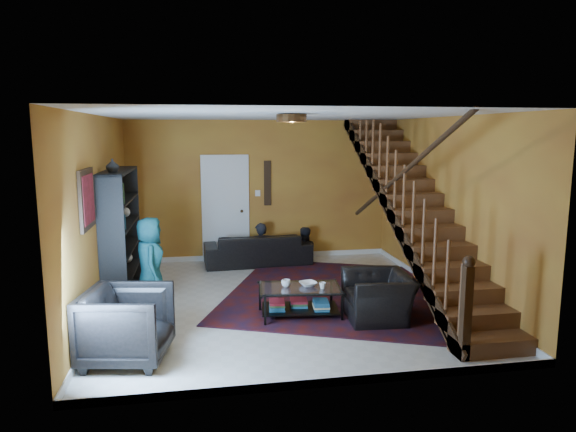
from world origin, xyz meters
name	(u,v)px	position (x,y,z in m)	size (l,w,h in m)	color
floor	(282,301)	(0.00, 0.00, 0.00)	(5.50, 5.50, 0.00)	beige
room	(195,278)	(-1.33, 1.33, 0.05)	(5.50, 5.50, 5.50)	#C28C2B
staircase	(416,207)	(2.12, 0.00, 1.40)	(0.95, 5.02, 3.18)	brown
bookshelf	(122,237)	(-2.40, 0.60, 0.96)	(0.35, 1.80, 2.00)	black
door	(226,210)	(-0.70, 2.73, 1.02)	(0.82, 0.05, 2.05)	silver
framed_picture	(87,199)	(-2.57, -0.90, 1.75)	(0.04, 0.74, 0.74)	maroon
wall_hanging	(267,183)	(0.15, 2.73, 1.55)	(0.14, 0.03, 0.90)	black
ceiling_fixture	(292,118)	(0.00, -0.80, 2.74)	(0.40, 0.40, 0.10)	#3F2814
rug	(333,292)	(0.88, 0.25, 0.01)	(3.21, 3.67, 0.02)	#400E0B
sofa	(258,249)	(-0.11, 2.30, 0.30)	(2.06, 0.81, 0.60)	black
armchair_left	(127,325)	(-2.05, -1.76, 0.42)	(0.90, 0.92, 0.84)	black
armchair_right	(378,296)	(1.19, -0.97, 0.32)	(0.98, 0.86, 0.64)	black
person_adult_a	(261,254)	(-0.05, 2.35, 0.18)	(0.46, 0.30, 1.26)	black
person_adult_b	(304,255)	(0.82, 2.35, 0.12)	(0.56, 0.43, 1.15)	black
person_child	(150,262)	(-1.95, 0.12, 0.67)	(0.65, 0.43, 1.34)	#1A6363
coffee_table	(300,299)	(0.14, -0.69, 0.24)	(1.19, 0.78, 0.43)	black
cup_a	(286,283)	(-0.05, -0.66, 0.48)	(0.13, 0.13, 0.10)	#999999
cup_b	(323,286)	(0.43, -0.83, 0.47)	(0.09, 0.09, 0.09)	#999999
bowl	(308,284)	(0.26, -0.68, 0.46)	(0.24, 0.24, 0.06)	#999999
vase	(112,166)	(-2.41, 0.10, 2.10)	(0.18, 0.18, 0.19)	#999999
popcorn_bucket	(151,314)	(-1.90, -0.54, 0.10)	(0.14, 0.14, 0.16)	red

